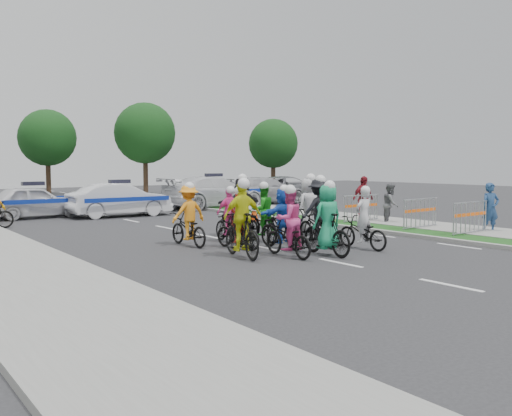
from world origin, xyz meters
TOP-DOWN VIEW (x-y plane):
  - ground at (0.00, 0.00)m, footprint 90.00×90.00m
  - curb_right at (5.10, 5.00)m, footprint 0.20×60.00m
  - grass_strip at (5.80, 5.00)m, footprint 1.20×60.00m
  - sidewalk_right at (7.60, 5.00)m, footprint 2.40×60.00m
  - rider_0 at (2.04, 1.24)m, footprint 0.63×1.71m
  - rider_1 at (0.52, 1.02)m, footprint 0.83×1.85m
  - rider_2 at (-0.44, 1.39)m, footprint 0.77×1.79m
  - rider_3 at (-1.42, 1.99)m, footprint 1.05×1.95m
  - rider_4 at (1.43, 2.35)m, footprint 1.20×2.05m
  - rider_5 at (0.28, 2.53)m, footprint 1.44×1.71m
  - rider_6 at (-0.69, 3.27)m, footprint 0.83×1.76m
  - rider_7 at (1.94, 3.35)m, footprint 0.89×1.96m
  - rider_8 at (0.78, 4.12)m, footprint 0.82×1.81m
  - rider_9 at (-0.18, 4.46)m, footprint 0.86×1.61m
  - rider_10 at (-1.52, 4.53)m, footprint 1.02×1.80m
  - rider_11 at (0.81, 5.29)m, footprint 1.63×1.94m
  - police_car_0 at (-2.87, 15.53)m, footprint 4.19×1.96m
  - police_car_1 at (0.39, 14.09)m, footprint 4.46×1.66m
  - police_car_2 at (6.14, 15.61)m, footprint 5.71×2.44m
  - civilian_sedan at (10.24, 16.75)m, footprint 5.29×2.21m
  - civilian_suv at (12.30, 17.22)m, footprint 5.68×2.88m
  - spectator_0 at (7.90, 1.11)m, footprint 0.73×0.62m
  - spectator_1 at (7.40, 4.90)m, footprint 0.96×0.91m
  - spectator_2 at (7.55, 6.47)m, footprint 1.07×0.45m
  - barrier_0 at (6.70, 1.05)m, footprint 2.03×0.63m
  - barrier_1 at (6.70, 2.98)m, footprint 2.04×0.67m
  - barrier_2 at (6.70, 5.75)m, footprint 2.03×0.61m
  - cone_0 at (4.08, 9.15)m, footprint 0.40×0.40m
  - cone_1 at (5.75, 13.12)m, footprint 0.40×0.40m
  - tree_1 at (9.00, 30.00)m, footprint 4.55×4.55m
  - tree_2 at (18.00, 26.00)m, footprint 3.85×3.85m
  - tree_4 at (3.00, 34.00)m, footprint 4.20×4.20m

SIDE VIEW (x-z plane):
  - ground at x=0.00m, z-range 0.00..0.00m
  - grass_strip at x=5.80m, z-range 0.00..0.11m
  - curb_right at x=5.10m, z-range 0.00..0.12m
  - sidewalk_right at x=7.60m, z-range 0.00..0.13m
  - cone_0 at x=4.08m, z-range -0.01..0.69m
  - cone_1 at x=5.75m, z-range -0.01..0.69m
  - barrier_0 at x=6.70m, z-range 0.00..1.12m
  - barrier_1 at x=6.70m, z-range 0.00..1.12m
  - barrier_2 at x=6.70m, z-range 0.00..1.12m
  - rider_6 at x=-0.69m, z-range -0.29..1.43m
  - rider_0 at x=2.04m, z-range -0.29..1.44m
  - rider_9 at x=-0.18m, z-range -0.19..1.48m
  - rider_8 at x=0.78m, z-range -0.23..1.56m
  - rider_2 at x=-0.44m, z-range -0.23..1.58m
  - police_car_0 at x=-2.87m, z-range 0.00..1.39m
  - rider_10 at x=-1.52m, z-range -0.20..1.61m
  - police_car_1 at x=0.39m, z-range 0.00..1.46m
  - rider_1 at x=0.52m, z-range -0.21..1.70m
  - rider_5 at x=0.28m, z-range -0.13..1.62m
  - rider_3 at x=-1.42m, z-range -0.23..1.75m
  - civilian_sedan at x=10.24m, z-range 0.00..1.53m
  - civilian_suv at x=12.30m, z-range 0.00..1.54m
  - rider_4 at x=1.43m, z-range -0.23..1.78m
  - rider_7 at x=1.94m, z-range -0.23..1.80m
  - spectator_1 at x=7.40m, z-range 0.00..1.57m
  - police_car_2 at x=6.14m, z-range 0.00..1.64m
  - rider_11 at x=0.81m, z-range -0.17..1.84m
  - spectator_0 at x=7.90m, z-range 0.00..1.69m
  - spectator_2 at x=7.55m, z-range 0.00..1.81m
  - tree_2 at x=18.00m, z-range 0.95..6.72m
  - tree_4 at x=3.00m, z-range 1.04..7.34m
  - tree_1 at x=9.00m, z-range 1.12..7.95m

